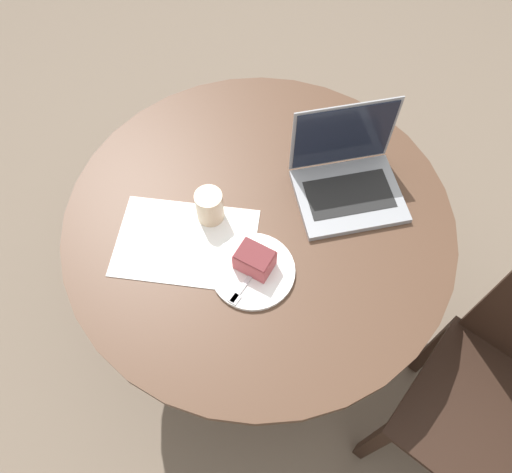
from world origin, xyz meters
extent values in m
plane|color=#6B5B4C|center=(0.00, 0.00, 0.00)|extent=(12.00, 12.00, 0.00)
cylinder|color=#4C3323|center=(0.00, 0.00, 0.01)|extent=(0.47, 0.47, 0.02)
cylinder|color=#4C3323|center=(0.00, 0.00, 0.35)|extent=(0.09, 0.09, 0.66)
cylinder|color=#4C3323|center=(0.00, 0.00, 0.69)|extent=(1.09, 1.09, 0.03)
cube|color=black|center=(-0.77, 0.21, 0.47)|extent=(0.51, 0.51, 0.02)
cube|color=black|center=(-0.54, 0.34, 0.23)|extent=(0.04, 0.04, 0.46)
cube|color=black|center=(-0.63, -0.03, 0.23)|extent=(0.04, 0.04, 0.46)
cube|color=white|center=(0.15, 0.15, 0.71)|extent=(0.43, 0.35, 0.00)
cylinder|color=white|center=(-0.05, 0.16, 0.71)|extent=(0.22, 0.22, 0.01)
cube|color=#B74C51|center=(-0.05, 0.15, 0.75)|extent=(0.10, 0.08, 0.06)
cube|color=maroon|center=(-0.05, 0.15, 0.78)|extent=(0.09, 0.07, 0.00)
cube|color=silver|center=(-0.05, 0.18, 0.72)|extent=(0.04, 0.17, 0.00)
cube|color=silver|center=(-0.04, 0.25, 0.72)|extent=(0.03, 0.03, 0.00)
cylinder|color=#C6AD89|center=(0.12, 0.05, 0.76)|extent=(0.07, 0.07, 0.10)
cube|color=gray|center=(-0.21, -0.16, 0.72)|extent=(0.37, 0.36, 0.02)
cube|color=black|center=(-0.21, -0.16, 0.73)|extent=(0.27, 0.25, 0.00)
cube|color=gray|center=(-0.14, -0.26, 0.84)|extent=(0.24, 0.17, 0.23)
cube|color=black|center=(-0.14, -0.26, 0.84)|extent=(0.23, 0.16, 0.21)
camera|label=1|loc=(-0.28, 0.67, 1.89)|focal=35.00mm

